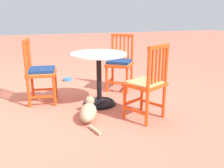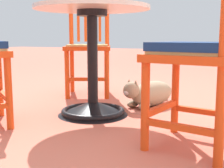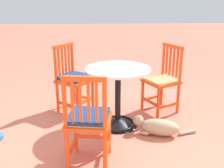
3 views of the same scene
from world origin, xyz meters
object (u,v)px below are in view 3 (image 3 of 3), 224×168
Objects in this scene: orange_chair_near_fence at (73,79)px; tabby_cat at (157,127)px; orange_chair_by_planter at (88,120)px; orange_chair_at_corner at (163,81)px; cafe_table at (118,104)px.

orange_chair_near_fence reaches higher than tabby_cat.
orange_chair_near_fence is 1.00× the size of orange_chair_by_planter.
tabby_cat is (0.20, 0.67, -0.34)m from orange_chair_at_corner.
orange_chair_by_planter is at bearing 51.14° from orange_chair_at_corner.
orange_chair_near_fence is 1.30m from tabby_cat.
tabby_cat is (-0.76, -0.52, -0.35)m from orange_chair_by_planter.
orange_chair_by_planter is 1.53m from orange_chair_at_corner.
orange_chair_by_planter is 1.00× the size of orange_chair_at_corner.
orange_chair_at_corner is at bearing -128.86° from orange_chair_by_planter.
orange_chair_by_planter is at bearing 34.55° from tabby_cat.
orange_chair_near_fence is at bearing -37.07° from tabby_cat.
orange_chair_at_corner reaches higher than cafe_table.
orange_chair_near_fence is 1.20m from orange_chair_at_corner.
tabby_cat is (-0.43, 0.25, -0.19)m from cafe_table.
tabby_cat is at bearing 73.25° from orange_chair_at_corner.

